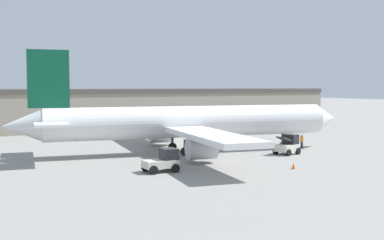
{
  "coord_description": "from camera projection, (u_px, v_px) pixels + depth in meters",
  "views": [
    {
      "loc": [
        -25.75,
        -45.39,
        7.22
      ],
      "look_at": [
        0.0,
        0.0,
        3.57
      ],
      "focal_mm": 45.0,
      "sensor_mm": 36.0,
      "label": 1
    }
  ],
  "objects": [
    {
      "name": "belt_loader_truck",
      "position": [
        288.0,
        145.0,
        51.2
      ],
      "size": [
        2.8,
        2.44,
        2.1
      ],
      "rotation": [
        0.0,
        0.0,
        0.24
      ],
      "color": "beige",
      "rests_on": "ground_plane"
    },
    {
      "name": "baggage_tug",
      "position": [
        163.0,
        161.0,
        40.7
      ],
      "size": [
        2.9,
        2.08,
        1.96
      ],
      "rotation": [
        0.0,
        0.0,
        -0.03
      ],
      "color": "beige",
      "rests_on": "ground_plane"
    },
    {
      "name": "safety_cone_near",
      "position": [
        294.0,
        166.0,
        42.07
      ],
      "size": [
        0.36,
        0.36,
        0.55
      ],
      "color": "#EF590F",
      "rests_on": "ground_plane"
    },
    {
      "name": "airplane",
      "position": [
        184.0,
        123.0,
        52.01
      ],
      "size": [
        37.67,
        34.94,
        10.81
      ],
      "rotation": [
        0.0,
        0.0,
        -0.18
      ],
      "color": "silver",
      "rests_on": "ground_plane"
    },
    {
      "name": "ground_crew_worker",
      "position": [
        302.0,
        141.0,
        56.02
      ],
      "size": [
        0.36,
        0.36,
        1.63
      ],
      "rotation": [
        0.0,
        0.0,
        4.71
      ],
      "color": "#1E2338",
      "rests_on": "ground_plane"
    },
    {
      "name": "terminal_building",
      "position": [
        161.0,
        107.0,
        91.37
      ],
      "size": [
        65.31,
        17.74,
        6.79
      ],
      "color": "gray",
      "rests_on": "ground_plane"
    },
    {
      "name": "ground_plane",
      "position": [
        192.0,
        153.0,
        52.57
      ],
      "size": [
        400.0,
        400.0,
        0.0
      ],
      "primitive_type": "plane",
      "color": "gray"
    }
  ]
}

